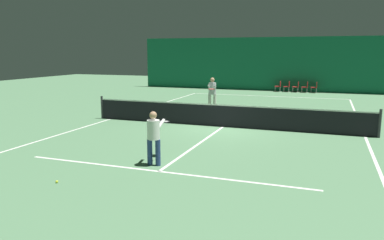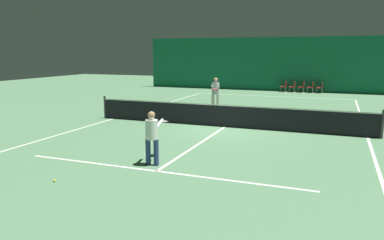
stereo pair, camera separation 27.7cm
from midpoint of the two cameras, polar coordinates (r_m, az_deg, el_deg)
ground_plane at (r=15.87m, az=5.52°, el=-1.07°), size 60.00×60.00×0.00m
backdrop_curtain at (r=31.22m, az=13.70°, el=8.25°), size 23.00×0.12×4.31m
court_line_baseline_far at (r=27.39m, az=12.36°, el=3.54°), size 11.00×0.10×0.00m
court_line_service_far at (r=22.02m, az=10.08°, el=2.01°), size 8.25×0.10×0.00m
court_line_service_near at (r=10.06m, az=-4.61°, el=-7.77°), size 8.25×0.10×0.00m
court_line_sideline_left at (r=18.12m, az=-11.45°, el=0.20°), size 0.10×23.80×0.00m
court_line_sideline_right at (r=15.36m, az=25.68°, el=-2.43°), size 0.10×23.80×0.00m
court_line_centre at (r=15.87m, az=5.52°, el=-1.06°), size 0.10×12.80×0.00m
tennis_net at (r=15.78m, az=5.55°, el=0.75°), size 12.00×0.10×1.07m
player_near at (r=10.42m, az=-5.30°, el=-2.08°), size 0.48×1.32×1.52m
player_far at (r=20.35m, az=4.00°, el=4.38°), size 0.70×1.44×1.76m
courtside_chair_0 at (r=30.72m, az=14.11°, el=5.08°), size 0.44×0.44×0.84m
courtside_chair_1 at (r=30.64m, az=15.39°, el=5.01°), size 0.44×0.44×0.84m
courtside_chair_2 at (r=30.58m, az=16.68°, el=4.94°), size 0.44×0.44×0.84m
courtside_chair_3 at (r=30.53m, az=17.97°, el=4.86°), size 0.44×0.44×0.84m
courtside_chair_4 at (r=30.50m, az=19.26°, el=4.78°), size 0.44×0.44×0.84m
tennis_ball at (r=9.77m, az=-19.45°, el=-8.71°), size 0.07×0.07×0.07m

